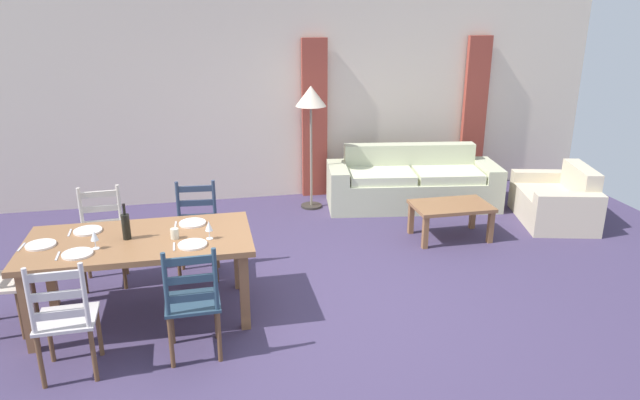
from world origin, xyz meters
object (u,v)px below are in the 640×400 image
object	(u,v)px
dining_chair_far_right	(197,230)
wine_bottle	(126,226)
armchair_upholstered	(559,203)
wine_glass_near_right	(209,227)
coffee_table	(451,210)
wine_glass_near_left	(94,236)
couch	(412,184)
dining_chair_near_right	(193,302)
coffee_cup_primary	(175,234)
standing_lamp	(311,104)
dining_chair_near_left	(65,319)
dining_table	(140,248)
dining_chair_far_left	(103,237)

from	to	relation	value
dining_chair_far_right	wine_bottle	xyz separation A→B (m)	(-0.57, -0.76, 0.39)
wine_bottle	armchair_upholstered	world-z (taller)	wine_bottle
wine_bottle	wine_glass_near_right	size ratio (longest dim) A/B	1.96
coffee_table	armchair_upholstered	size ratio (longest dim) A/B	0.68
coffee_table	armchair_upholstered	bearing A→B (deg)	8.44
wine_glass_near_left	couch	bearing A→B (deg)	34.28
coffee_table	wine_glass_near_left	bearing A→B (deg)	-160.81
wine_bottle	armchair_upholstered	xyz separation A→B (m)	(5.05, 1.36, -0.62)
dining_chair_near_right	coffee_cup_primary	distance (m)	0.73
coffee_table	standing_lamp	bearing A→B (deg)	134.86
dining_chair_near_left	dining_chair_near_right	size ratio (longest dim) A/B	1.00
dining_table	dining_chair_far_left	xyz separation A→B (m)	(-0.43, 0.79, -0.19)
couch	wine_glass_near_right	bearing A→B (deg)	-138.01
dining_chair_near_left	standing_lamp	world-z (taller)	standing_lamp
couch	standing_lamp	xyz separation A→B (m)	(-1.36, 0.19, 1.12)
couch	dining_chair_near_right	bearing A→B (deg)	-133.64
couch	coffee_table	xyz separation A→B (m)	(0.03, -1.21, 0.06)
dining_table	dining_chair_far_right	size ratio (longest dim) A/B	1.98
coffee_table	standing_lamp	distance (m)	2.24
dining_chair_far_right	wine_bottle	size ratio (longest dim) A/B	3.04
dining_chair_near_right	wine_bottle	size ratio (longest dim) A/B	3.04
couch	coffee_table	size ratio (longest dim) A/B	2.63
coffee_table	armchair_upholstered	world-z (taller)	armchair_upholstered
dining_chair_far_right	wine_glass_near_right	xyz separation A→B (m)	(0.11, -0.91, 0.38)
wine_bottle	dining_table	bearing A→B (deg)	-6.78
dining_chair_far_left	dining_chair_far_right	xyz separation A→B (m)	(0.91, -0.02, 0.00)
wine_glass_near_right	couch	size ratio (longest dim) A/B	0.07
dining_chair_near_left	couch	size ratio (longest dim) A/B	0.40
wine_bottle	coffee_cup_primary	size ratio (longest dim) A/B	3.51
wine_glass_near_left	wine_glass_near_right	size ratio (longest dim) A/B	1.00
dining_chair_far_left	wine_glass_near_left	world-z (taller)	dining_chair_far_left
dining_chair_near_right	standing_lamp	bearing A→B (deg)	64.31
wine_bottle	dining_chair_near_left	bearing A→B (deg)	-116.07
dining_chair_near_left	couch	bearing A→B (deg)	39.24
dining_chair_far_left	couch	size ratio (longest dim) A/B	0.40
dining_table	wine_bottle	world-z (taller)	wine_bottle
dining_chair_near_left	armchair_upholstered	xyz separation A→B (m)	(5.44, 2.15, -0.23)
wine_glass_near_left	wine_glass_near_right	distance (m)	0.92
armchair_upholstered	standing_lamp	distance (m)	3.39
dining_chair_far_right	armchair_upholstered	bearing A→B (deg)	7.55
couch	armchair_upholstered	world-z (taller)	couch
couch	armchair_upholstered	xyz separation A→B (m)	(1.61, -0.98, -0.04)
dining_chair_far_right	coffee_table	distance (m)	2.93
dining_table	armchair_upholstered	world-z (taller)	dining_table
dining_chair_near_left	dining_chair_near_right	xyz separation A→B (m)	(0.91, 0.07, 0.00)
wine_bottle	coffee_table	world-z (taller)	wine_bottle
dining_chair_near_left	standing_lamp	distance (m)	4.24
armchair_upholstered	dining_chair_far_right	bearing A→B (deg)	-172.45
dining_chair_near_left	dining_chair_far_right	distance (m)	1.83
coffee_cup_primary	dining_chair_far_right	bearing A→B (deg)	78.23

